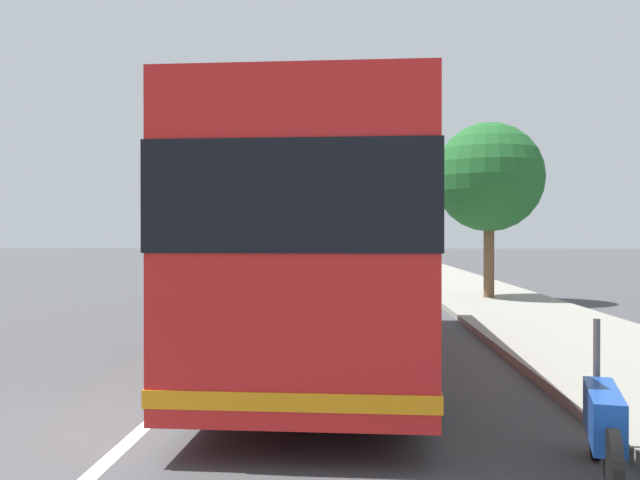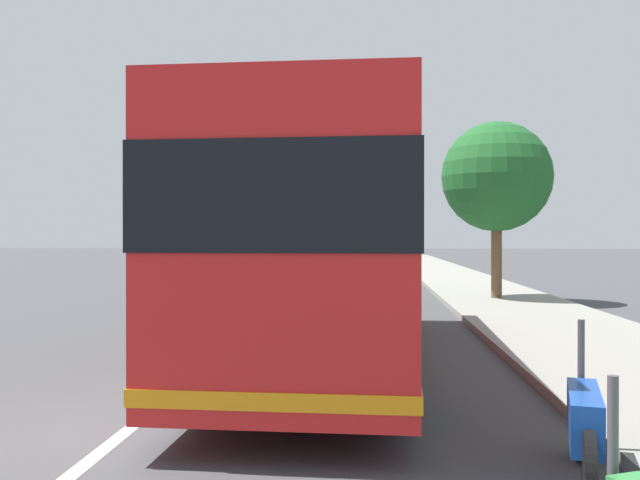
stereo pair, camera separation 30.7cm
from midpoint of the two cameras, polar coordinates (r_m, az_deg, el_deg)
The scene contains 10 objects.
ground_plane at distance 7.77m, azimuth -14.00°, elevation -14.63°, with size 220.00×220.00×0.00m, color #424244.
sidewalk_curb at distance 17.73m, azimuth 17.63°, elevation -5.98°, with size 110.00×3.60×0.14m, color gray.
lane_divider_line at distance 17.41m, azimuth -3.63°, elevation -6.30°, with size 110.00×0.16×0.01m, color silver.
coach_bus at distance 11.35m, azimuth 1.72°, elevation 0.03°, with size 11.12×2.99×3.48m.
motorcycle_nearest_curb at distance 6.19m, azimuth 22.14°, elevation -13.96°, with size 2.04×0.58×1.27m.
car_side_street at distance 29.83m, azimuth -3.91°, elevation -2.31°, with size 4.16×2.09×1.37m.
car_behind_bus at distance 49.94m, azimuth -0.74°, elevation -1.26°, with size 4.14×1.95×1.39m.
car_oncoming at distance 55.35m, azimuth 4.32°, elevation -1.02°, with size 4.40×2.08×1.56m.
car_far_distant at distance 56.41m, azimuth -0.60°, elevation -1.06°, with size 4.31×1.83×1.44m.
roadside_tree_mid_block at distance 22.01m, azimuth 14.61°, elevation 4.98°, with size 3.34×3.34×5.49m.
Camera 2 is at (-7.13, -2.50, 2.00)m, focal length 39.21 mm.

